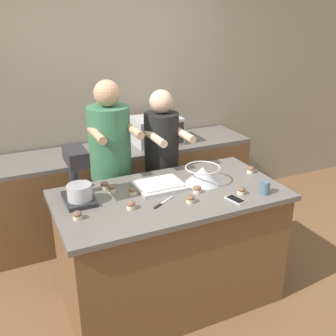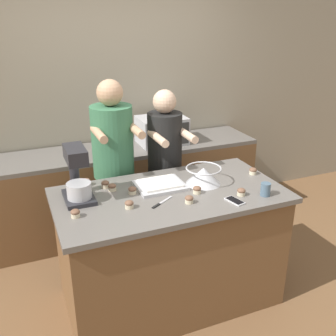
# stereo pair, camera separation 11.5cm
# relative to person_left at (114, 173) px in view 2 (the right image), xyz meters

# --- Properties ---
(ground_plane) EXTENTS (16.00, 16.00, 0.00)m
(ground_plane) POSITION_rel_person_left_xyz_m (0.25, -0.66, -0.89)
(ground_plane) COLOR brown
(back_wall) EXTENTS (10.00, 0.06, 2.70)m
(back_wall) POSITION_rel_person_left_xyz_m (0.25, 0.93, 0.46)
(back_wall) COLOR gray
(back_wall) RESTS_ON ground_plane
(island_counter) EXTENTS (1.68, 0.88, 0.95)m
(island_counter) POSITION_rel_person_left_xyz_m (0.25, -0.66, -0.41)
(island_counter) COLOR brown
(island_counter) RESTS_ON ground_plane
(back_counter) EXTENTS (2.80, 0.60, 0.90)m
(back_counter) POSITION_rel_person_left_xyz_m (0.25, 0.58, -0.44)
(back_counter) COLOR brown
(back_counter) RESTS_ON ground_plane
(person_left) EXTENTS (0.36, 0.51, 1.69)m
(person_left) POSITION_rel_person_left_xyz_m (0.00, 0.00, 0.00)
(person_left) COLOR brown
(person_left) RESTS_ON ground_plane
(person_right) EXTENTS (0.32, 0.49, 1.57)m
(person_right) POSITION_rel_person_left_xyz_m (0.47, -0.00, -0.05)
(person_right) COLOR #33384C
(person_right) RESTS_ON ground_plane
(stand_mixer) EXTENTS (0.20, 0.30, 0.39)m
(stand_mixer) POSITION_rel_person_left_xyz_m (-0.39, -0.51, 0.23)
(stand_mixer) COLOR #232328
(stand_mixer) RESTS_ON island_counter
(mixing_bowl) EXTENTS (0.28, 0.28, 0.13)m
(mixing_bowl) POSITION_rel_person_left_xyz_m (0.55, -0.60, 0.13)
(mixing_bowl) COLOR #BCBCC1
(mixing_bowl) RESTS_ON island_counter
(baking_tray) EXTENTS (0.36, 0.29, 0.04)m
(baking_tray) POSITION_rel_person_left_xyz_m (0.21, -0.53, 0.08)
(baking_tray) COLOR #BCBCC1
(baking_tray) RESTS_ON island_counter
(microwave_oven) EXTENTS (0.48, 0.37, 0.28)m
(microwave_oven) POSITION_rel_person_left_xyz_m (0.67, 0.58, 0.15)
(microwave_oven) COLOR #B7B7BC
(microwave_oven) RESTS_ON back_counter
(cell_phone) EXTENTS (0.10, 0.16, 0.01)m
(cell_phone) POSITION_rel_person_left_xyz_m (0.61, -0.96, 0.07)
(cell_phone) COLOR silver
(cell_phone) RESTS_ON island_counter
(drinking_glass) EXTENTS (0.07, 0.07, 0.10)m
(drinking_glass) POSITION_rel_person_left_xyz_m (0.86, -0.96, 0.11)
(drinking_glass) COLOR slate
(drinking_glass) RESTS_ON island_counter
(knife) EXTENTS (0.20, 0.13, 0.01)m
(knife) POSITION_rel_person_left_xyz_m (0.12, -0.79, 0.07)
(knife) COLOR #BCBCC1
(knife) RESTS_ON island_counter
(cupcake_0) EXTENTS (0.06, 0.06, 0.06)m
(cupcake_0) POSITION_rel_person_left_xyz_m (-0.46, -0.76, 0.09)
(cupcake_0) COLOR beige
(cupcake_0) RESTS_ON island_counter
(cupcake_1) EXTENTS (0.06, 0.06, 0.06)m
(cupcake_1) POSITION_rel_person_left_xyz_m (-0.29, -0.29, 0.09)
(cupcake_1) COLOR beige
(cupcake_1) RESTS_ON island_counter
(cupcake_2) EXTENTS (0.06, 0.06, 0.06)m
(cupcake_2) POSITION_rel_person_left_xyz_m (0.42, -0.74, 0.09)
(cupcake_2) COLOR beige
(cupcake_2) RESTS_ON island_counter
(cupcake_3) EXTENTS (0.06, 0.06, 0.06)m
(cupcake_3) POSITION_rel_person_left_xyz_m (0.70, -0.89, 0.09)
(cupcake_3) COLOR beige
(cupcake_3) RESTS_ON island_counter
(cupcake_4) EXTENTS (0.06, 0.06, 0.06)m
(cupcake_4) POSITION_rel_person_left_xyz_m (-0.10, -0.77, 0.09)
(cupcake_4) COLOR beige
(cupcake_4) RESTS_ON island_counter
(cupcake_5) EXTENTS (0.06, 0.06, 0.06)m
(cupcake_5) POSITION_rel_person_left_xyz_m (-0.14, -0.46, 0.09)
(cupcake_5) COLOR beige
(cupcake_5) RESTS_ON island_counter
(cupcake_6) EXTENTS (0.06, 0.06, 0.06)m
(cupcake_6) POSITION_rel_person_left_xyz_m (0.30, -0.86, 0.09)
(cupcake_6) COLOR beige
(cupcake_6) RESTS_ON island_counter
(cupcake_7) EXTENTS (0.06, 0.06, 0.06)m
(cupcake_7) POSITION_rel_person_left_xyz_m (-0.17, -0.38, 0.09)
(cupcake_7) COLOR beige
(cupcake_7) RESTS_ON island_counter
(cupcake_8) EXTENTS (0.06, 0.06, 0.06)m
(cupcake_8) POSITION_rel_person_left_xyz_m (-0.02, -0.56, 0.09)
(cupcake_8) COLOR beige
(cupcake_8) RESTS_ON island_counter
(cupcake_9) EXTENTS (0.06, 0.06, 0.06)m
(cupcake_9) POSITION_rel_person_left_xyz_m (1.00, -0.59, 0.09)
(cupcake_9) COLOR beige
(cupcake_9) RESTS_ON island_counter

